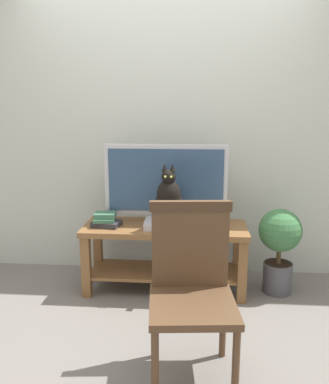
# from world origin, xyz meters

# --- Properties ---
(ground_plane) EXTENTS (12.00, 12.00, 0.00)m
(ground_plane) POSITION_xyz_m (0.00, 0.00, 0.00)
(ground_plane) COLOR slate
(back_wall) EXTENTS (7.00, 0.12, 2.80)m
(back_wall) POSITION_xyz_m (0.00, 0.97, 1.40)
(back_wall) COLOR #B7BCB2
(back_wall) RESTS_ON ground
(tv_stand) EXTENTS (1.32, 0.49, 0.55)m
(tv_stand) POSITION_xyz_m (0.02, 0.49, 0.38)
(tv_stand) COLOR brown
(tv_stand) RESTS_ON ground
(tv) EXTENTS (1.00, 0.20, 0.65)m
(tv) POSITION_xyz_m (0.02, 0.57, 0.89)
(tv) COLOR #B7B7BC
(tv) RESTS_ON tv_stand
(media_box) EXTENTS (0.38, 0.24, 0.07)m
(media_box) POSITION_xyz_m (0.05, 0.44, 0.58)
(media_box) COLOR #BCBCC1
(media_box) RESTS_ON tv_stand
(cat) EXTENTS (0.22, 0.36, 0.46)m
(cat) POSITION_xyz_m (0.05, 0.42, 0.78)
(cat) COLOR black
(cat) RESTS_ON media_box
(wooden_chair) EXTENTS (0.51, 0.51, 0.97)m
(wooden_chair) POSITION_xyz_m (0.25, -0.54, 0.55)
(wooden_chair) COLOR #513823
(wooden_chair) RESTS_ON ground
(book_stack) EXTENTS (0.24, 0.20, 0.11)m
(book_stack) POSITION_xyz_m (-0.46, 0.45, 0.59)
(book_stack) COLOR #2D2D33
(book_stack) RESTS_ON tv_stand
(potted_plant) EXTENTS (0.34, 0.34, 0.70)m
(potted_plant) POSITION_xyz_m (0.94, 0.50, 0.42)
(potted_plant) COLOR #47474C
(potted_plant) RESTS_ON ground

